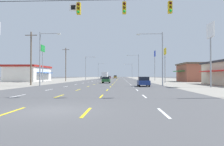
{
  "coord_description": "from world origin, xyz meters",
  "views": [
    {
      "loc": [
        3.32,
        -9.94,
        1.68
      ],
      "look_at": [
        0.56,
        56.04,
        2.59
      ],
      "focal_mm": 33.21,
      "sensor_mm": 36.0,
      "label": 1
    }
  ],
  "objects": [
    {
      "name": "streetlight_right_row_0",
      "position": [
        9.67,
        24.03,
        5.18
      ],
      "size": [
        4.31,
        0.26,
        8.81
      ],
      "color": "gray",
      "rests_on": "ground"
    },
    {
      "name": "pole_sign_right_row_0",
      "position": [
        16.53,
        20.95,
        7.29
      ],
      "size": [
        0.24,
        2.29,
        9.46
      ],
      "color": "gray",
      "rests_on": "ground"
    },
    {
      "name": "storefront_left_row_1",
      "position": [
        -24.54,
        51.74,
        2.4
      ],
      "size": [
        10.55,
        14.57,
        4.75
      ],
      "color": "silver",
      "rests_on": "ground"
    },
    {
      "name": "pole_sign_left_row_1",
      "position": [
        -16.95,
        42.93,
        7.52
      ],
      "size": [
        0.24,
        2.59,
        9.66
      ],
      "color": "gray",
      "rests_on": "ground"
    },
    {
      "name": "storefront_right_row_1",
      "position": [
        27.81,
        51.27,
        2.71
      ],
      "size": [
        15.39,
        11.08,
        5.37
      ],
      "color": "#A35642",
      "rests_on": "ground"
    },
    {
      "name": "streetlight_right_row_2",
      "position": [
        9.56,
        113.86,
        5.34
      ],
      "size": [
        4.99,
        0.26,
        8.97
      ],
      "color": "gray",
      "rests_on": "ground"
    },
    {
      "name": "suv_center_turn_farther",
      "position": [
        -0.07,
        121.03,
        1.03
      ],
      "size": [
        1.98,
        4.9,
        1.98
      ],
      "color": "#B28C33",
      "rests_on": "ground"
    },
    {
      "name": "box_truck_inner_left_mid",
      "position": [
        -3.46,
        79.33,
        1.84
      ],
      "size": [
        2.4,
        7.2,
        3.23
      ],
      "color": "black",
      "rests_on": "ground"
    },
    {
      "name": "lot_apron_left",
      "position": [
        -24.75,
        66.0,
        0.0
      ],
      "size": [
        28.0,
        440.0,
        0.01
      ],
      "primitive_type": "cube",
      "color": "gray",
      "rests_on": "ground"
    },
    {
      "name": "lot_apron_right",
      "position": [
        24.75,
        66.0,
        0.0
      ],
      "size": [
        28.0,
        440.0,
        0.01
      ],
      "primitive_type": "cube",
      "color": "gray",
      "rests_on": "ground"
    },
    {
      "name": "sedan_center_turn_near",
      "position": [
        -0.04,
        38.29,
        0.76
      ],
      "size": [
        1.8,
        4.5,
        1.46
      ],
      "color": "#235B2D",
      "rests_on": "ground"
    },
    {
      "name": "pole_sign_right_row_1",
      "position": [
        14.15,
        40.99,
        6.24
      ],
      "size": [
        0.24,
        1.83,
        8.4
      ],
      "color": "gray",
      "rests_on": "ground"
    },
    {
      "name": "streetlight_left_row_0",
      "position": [
        -9.8,
        24.03,
        5.19
      ],
      "size": [
        3.55,
        0.26,
        9.01
      ],
      "color": "gray",
      "rests_on": "ground"
    },
    {
      "name": "pole_sign_right_row_2",
      "position": [
        15.49,
        64.31,
        7.86
      ],
      "size": [
        0.24,
        1.71,
        10.64
      ],
      "color": "gray",
      "rests_on": "ground"
    },
    {
      "name": "sedan_far_left_midfar",
      "position": [
        -6.93,
        105.74,
        0.76
      ],
      "size": [
        1.8,
        4.5,
        1.46
      ],
      "color": "black",
      "rests_on": "ground"
    },
    {
      "name": "hatchback_inner_left_far",
      "position": [
        -3.64,
        117.9,
        0.78
      ],
      "size": [
        1.72,
        3.9,
        1.54
      ],
      "color": "maroon",
      "rests_on": "ground"
    },
    {
      "name": "signal_span_wire",
      "position": [
        0.71,
        6.46,
        5.01
      ],
      "size": [
        27.53,
        0.52,
        8.73
      ],
      "color": "brown",
      "rests_on": "ground"
    },
    {
      "name": "ground_plane",
      "position": [
        0.0,
        66.0,
        0.0
      ],
      "size": [
        572.0,
        572.0,
        0.0
      ],
      "primitive_type": "plane",
      "color": "#4C4C4F"
    },
    {
      "name": "streetlight_left_row_1",
      "position": [
        -9.77,
        68.95,
        5.33
      ],
      "size": [
        3.81,
        0.26,
        9.21
      ],
      "color": "gray",
      "rests_on": "ground"
    },
    {
      "name": "streetlight_right_row_1",
      "position": [
        9.65,
        68.95,
        5.73
      ],
      "size": [
        4.66,
        0.26,
        9.8
      ],
      "color": "gray",
      "rests_on": "ground"
    },
    {
      "name": "hatchback_far_right_nearest",
      "position": [
        6.92,
        22.92,
        0.78
      ],
      "size": [
        1.72,
        3.9,
        1.54
      ],
      "color": "navy",
      "rests_on": "ground"
    },
    {
      "name": "streetlight_left_row_2",
      "position": [
        -9.8,
        113.86,
        5.43
      ],
      "size": [
        3.66,
        0.26,
        9.44
      ],
      "color": "gray",
      "rests_on": "ground"
    },
    {
      "name": "lane_markings",
      "position": [
        0.0,
        104.5,
        0.01
      ],
      "size": [
        10.64,
        227.6,
        0.01
      ],
      "color": "white",
      "rests_on": "ground"
    },
    {
      "name": "utility_pole_left_row_0",
      "position": [
        -12.93,
        26.87,
        5.03
      ],
      "size": [
        2.2,
        0.26,
        9.66
      ],
      "color": "brown",
      "rests_on": "ground"
    },
    {
      "name": "utility_pole_left_row_1",
      "position": [
        -13.62,
        53.24,
        5.38
      ],
      "size": [
        2.2,
        0.26,
        10.36
      ],
      "color": "brown",
      "rests_on": "ground"
    }
  ]
}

